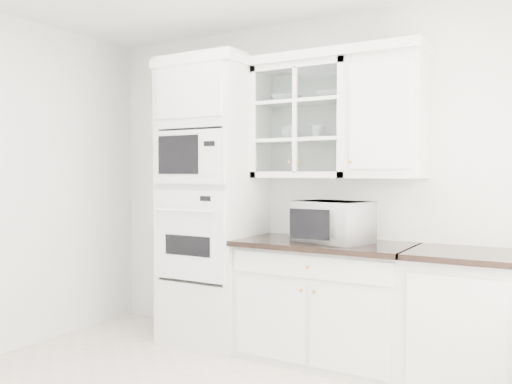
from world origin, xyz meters
The scene contains 12 objects.
room_shell centered at (0.00, 0.43, 1.78)m, with size 4.00×3.50×2.70m.
oven_column centered at (-0.75, 1.42, 1.20)m, with size 0.76×0.68×2.40m.
base_cabinet_run centered at (0.28, 1.45, 0.46)m, with size 1.32×0.67×0.92m.
extra_base_cabinet centered at (1.28, 1.45, 0.46)m, with size 0.72×0.67×0.92m.
upper_cabinet_glass centered at (0.03, 1.58, 1.85)m, with size 0.80×0.33×0.90m.
upper_cabinet_solid centered at (0.71, 1.58, 1.85)m, with size 0.55×0.33×0.90m, color white.
crown_molding centered at (-0.07, 1.56, 2.33)m, with size 2.14×0.38×0.07m, color white.
countertop_microwave centered at (0.35, 1.43, 1.07)m, with size 0.53×0.44×0.31m, color white.
bowl_a centered at (-0.13, 1.58, 2.04)m, with size 0.24×0.24×0.06m, color white.
bowl_b centered at (0.24, 1.60, 2.04)m, with size 0.21×0.21×0.06m, color white.
cup_a centered at (-0.09, 1.57, 1.76)m, with size 0.13×0.13×0.10m, color white.
cup_b centered at (0.14, 1.60, 1.76)m, with size 0.11×0.11×0.11m, color white.
Camera 1 is at (1.91, -2.34, 1.44)m, focal length 38.00 mm.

